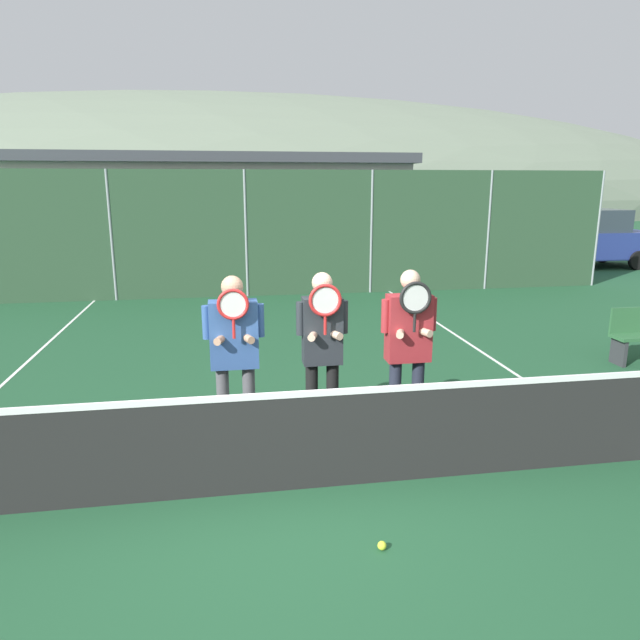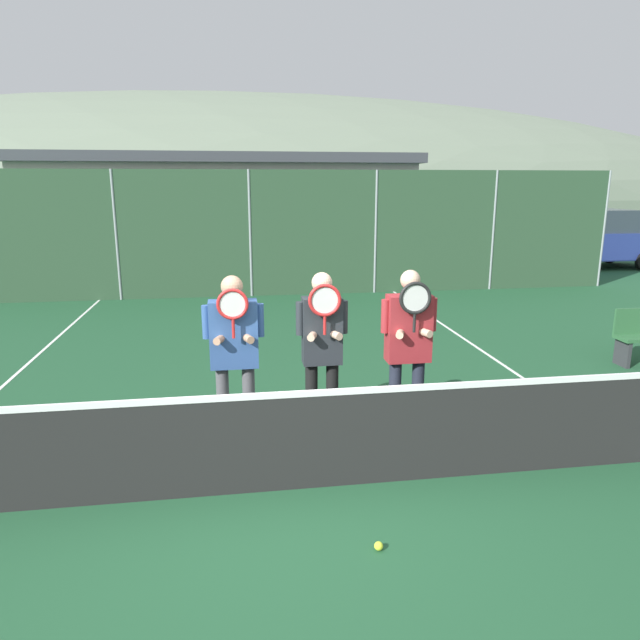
# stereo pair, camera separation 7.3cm
# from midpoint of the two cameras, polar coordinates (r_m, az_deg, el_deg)

# --- Properties ---
(ground_plane) EXTENTS (120.00, 120.00, 0.00)m
(ground_plane) POSITION_cam_midpoint_polar(r_m,az_deg,el_deg) (5.38, -3.44, -16.57)
(ground_plane) COLOR #1E4C2D
(hill_distant) EXTENTS (116.86, 64.92, 22.72)m
(hill_distant) POSITION_cam_midpoint_polar(r_m,az_deg,el_deg) (65.74, -9.14, 11.02)
(hill_distant) COLOR slate
(hill_distant) RESTS_ON ground_plane
(clubhouse_building) EXTENTS (14.85, 5.50, 3.77)m
(clubhouse_building) POSITION_cam_midpoint_polar(r_m,az_deg,el_deg) (23.43, -10.22, 11.40)
(clubhouse_building) COLOR beige
(clubhouse_building) RESTS_ON ground_plane
(fence_back) EXTENTS (18.57, 0.06, 3.01)m
(fence_back) POSITION_cam_midpoint_polar(r_m,az_deg,el_deg) (13.89, -7.56, 8.50)
(fence_back) COLOR gray
(fence_back) RESTS_ON ground_plane
(tennis_net) EXTENTS (9.66, 0.09, 1.04)m
(tennis_net) POSITION_cam_midpoint_polar(r_m,az_deg,el_deg) (5.15, -3.52, -11.90)
(tennis_net) COLOR gray
(tennis_net) RESTS_ON ground_plane
(court_line_right_sideline) EXTENTS (0.05, 16.00, 0.01)m
(court_line_right_sideline) POSITION_cam_midpoint_polar(r_m,az_deg,el_deg) (9.05, 17.71, -4.44)
(court_line_right_sideline) COLOR white
(court_line_right_sideline) RESTS_ON ground_plane
(player_leftmost) EXTENTS (0.62, 0.34, 1.81)m
(player_leftmost) POSITION_cam_midpoint_polar(r_m,az_deg,el_deg) (5.84, -8.92, -2.65)
(player_leftmost) COLOR #56565B
(player_leftmost) RESTS_ON ground_plane
(player_center_left) EXTENTS (0.54, 0.34, 1.83)m
(player_center_left) POSITION_cam_midpoint_polar(r_m,az_deg,el_deg) (5.87, -0.12, -2.48)
(player_center_left) COLOR black
(player_center_left) RESTS_ON ground_plane
(player_center_right) EXTENTS (0.59, 0.34, 1.84)m
(player_center_right) POSITION_cam_midpoint_polar(r_m,az_deg,el_deg) (5.99, 8.48, -2.14)
(player_center_right) COLOR #232838
(player_center_right) RESTS_ON ground_plane
(car_far_left) EXTENTS (4.32, 2.01, 1.78)m
(car_far_left) POSITION_cam_midpoint_polar(r_m,az_deg,el_deg) (17.90, -23.72, 6.68)
(car_far_left) COLOR navy
(car_far_left) RESTS_ON ground_plane
(car_left_of_center) EXTENTS (4.26, 1.92, 1.77)m
(car_left_of_center) POSITION_cam_midpoint_polar(r_m,az_deg,el_deg) (16.94, -6.72, 7.36)
(car_left_of_center) COLOR black
(car_left_of_center) RESTS_ON ground_plane
(car_center) EXTENTS (4.30, 1.99, 1.87)m
(car_center) POSITION_cam_midpoint_polar(r_m,az_deg,el_deg) (18.02, 10.07, 7.76)
(car_center) COLOR navy
(car_center) RESTS_ON ground_plane
(car_right_of_center) EXTENTS (4.73, 1.93, 1.87)m
(car_right_of_center) POSITION_cam_midpoint_polar(r_m,az_deg,el_deg) (20.58, 24.42, 7.46)
(car_right_of_center) COLOR navy
(car_right_of_center) RESTS_ON ground_plane
(tennis_ball_on_court) EXTENTS (0.07, 0.07, 0.07)m
(tennis_ball_on_court) POSITION_cam_midpoint_polar(r_m,az_deg,el_deg) (4.64, 5.73, -21.53)
(tennis_ball_on_court) COLOR #CCDB33
(tennis_ball_on_court) RESTS_ON ground_plane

